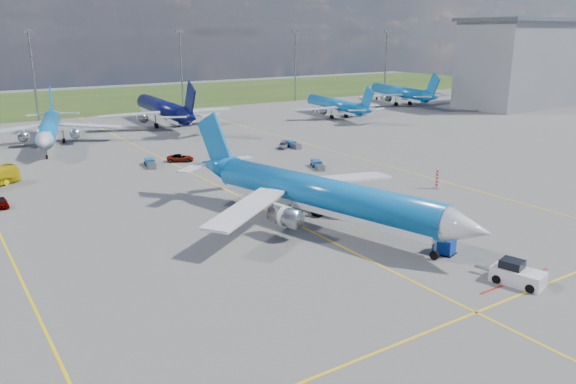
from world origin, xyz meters
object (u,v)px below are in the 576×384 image
bg_jet_n (164,125)px  baggage_tug_c (150,163)px  bg_jet_ne (334,117)px  pushback_tug (517,274)px  main_airliner (322,227)px  service_car_b (180,158)px  warning_post (437,179)px  baggage_tug_e (292,144)px  bg_jet_nnw (51,146)px  bg_jet_ene (398,104)px  service_car_a (1,202)px  baggage_tug_w (318,165)px  uld_container (444,246)px  service_car_c (283,145)px

bg_jet_n → baggage_tug_c: 44.05m
bg_jet_ne → pushback_tug: bg_jet_ne is taller
main_airliner → service_car_b: main_airliner is taller
warning_post → bg_jet_n: bg_jet_n is taller
baggage_tug_e → pushback_tug: bearing=-99.1°
baggage_tug_c → baggage_tug_e: (29.41, 0.32, -0.01)m
bg_jet_nnw → bg_jet_ene: 106.96m
main_airliner → service_car_a: 42.15m
bg_jet_nnw → bg_jet_ne: size_ratio=1.09×
bg_jet_nnw → baggage_tug_w: size_ratio=7.68×
main_airliner → uld_container: (5.69, -13.45, 0.79)m
uld_container → baggage_tug_c: size_ratio=0.37×
bg_jet_ne → baggage_tug_e: size_ratio=6.86×
service_car_c → baggage_tug_e: size_ratio=0.81×
bg_jet_ene → uld_container: (-84.35, -93.78, 0.79)m
warning_post → pushback_tug: bearing=-125.0°
baggage_tug_e → bg_jet_n: bearing=112.6°
bg_jet_ene → warning_post: bearing=61.0°
baggage_tug_c → baggage_tug_w: bearing=-23.0°
service_car_b → pushback_tug: bearing=-150.4°
service_car_a → baggage_tug_w: service_car_a is taller
warning_post → baggage_tug_w: size_ratio=0.59×
bg_jet_ene → bg_jet_n: bearing=11.2°
bg_jet_ene → baggage_tug_e: bg_jet_ene is taller
service_car_b → service_car_c: bearing=-66.0°
bg_jet_nnw → bg_jet_n: size_ratio=0.86×
bg_jet_ne → baggage_tug_w: bearing=56.7°
warning_post → service_car_b: 44.46m
service_car_b → bg_jet_n: bearing=7.1°
baggage_tug_c → service_car_b: bearing=17.7°
pushback_tug → bg_jet_ene: bearing=35.3°
service_car_c → baggage_tug_w: (-4.09, -17.06, -0.09)m
pushback_tug → service_car_b: bearing=80.1°
pushback_tug → baggage_tug_w: pushback_tug is taller
bg_jet_ene → uld_container: bearing=59.9°
bg_jet_ne → main_airliner: (-56.14, -69.74, 0.00)m
warning_post → bg_jet_ene: bearing=49.0°
uld_container → baggage_tug_w: size_ratio=0.39×
bg_jet_n → bg_jet_ene: bearing=-177.0°
bg_jet_nnw → bg_jet_ne: bg_jet_nnw is taller
bg_jet_n → main_airliner: bearing=85.1°
warning_post → service_car_a: size_ratio=0.80×
uld_container → service_car_c: size_ratio=0.47×
baggage_tug_w → baggage_tug_e: baggage_tug_e is taller
warning_post → main_airliner: 24.50m
warning_post → bg_jet_ene: (65.98, 76.01, -1.50)m
bg_jet_n → uld_container: 94.98m
warning_post → service_car_c: warning_post is taller
bg_jet_ene → baggage_tug_w: bearing=49.5°
pushback_tug → bg_jet_n: bearing=71.2°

